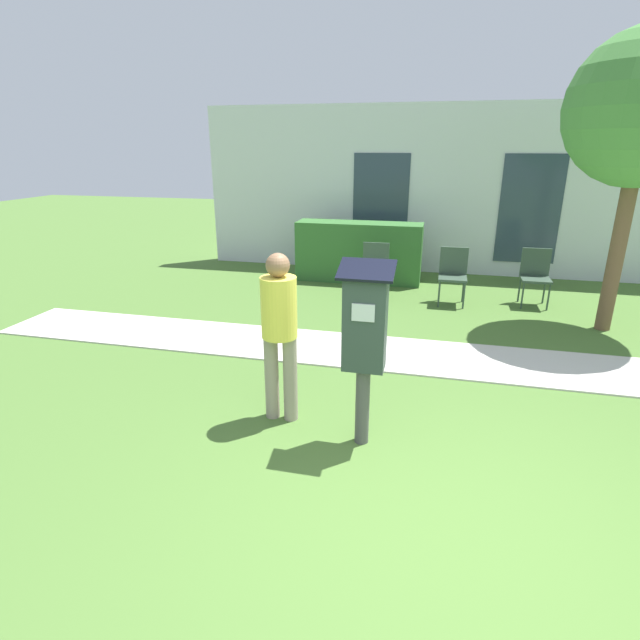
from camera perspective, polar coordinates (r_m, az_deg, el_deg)
The scene contains 9 objects.
ground_plane at distance 3.58m, azimuth 14.16°, elevation -24.32°, with size 40.00×40.00×0.00m, color #476B2D.
sidewalk at distance 6.22m, azimuth 14.27°, elevation -4.30°, with size 12.00×1.10×0.02m.
building_facade at distance 10.31m, azimuth 15.05°, elevation 14.01°, with size 10.00×0.26×3.20m.
parking_meter at distance 4.03m, azimuth 5.13°, elevation -1.39°, with size 0.44×0.31×1.59m.
person_standing at distance 4.44m, azimuth -4.66°, elevation -0.60°, with size 0.32×0.32×1.58m.
outdoor_chair_left at distance 8.48m, azimuth 6.28°, elevation 6.20°, with size 0.44×0.44×0.90m.
outdoor_chair_middle at distance 8.32m, azimuth 14.96°, elevation 5.41°, with size 0.44×0.44×0.90m.
outdoor_chair_right at distance 8.67m, azimuth 23.40°, elevation 5.01°, with size 0.44×0.44×0.90m.
hedge_row at distance 9.46m, azimuth 4.45°, elevation 7.76°, with size 2.32×0.60×1.10m.
Camera 1 is at (-0.19, -2.62, 2.44)m, focal length 28.00 mm.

